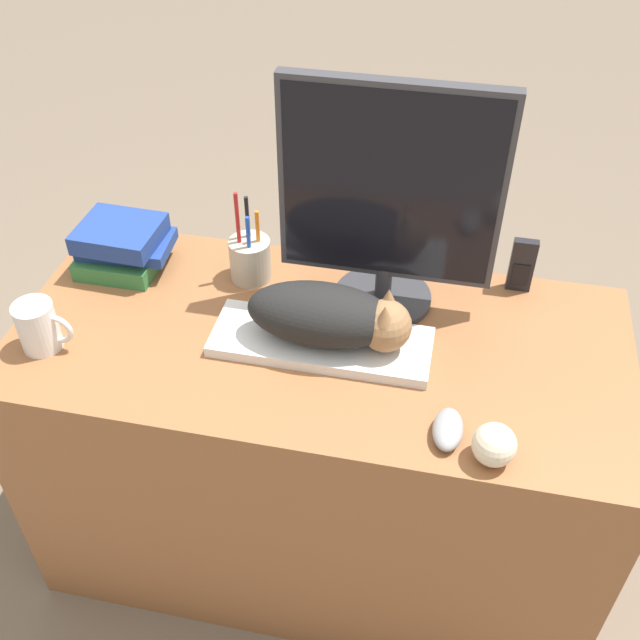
# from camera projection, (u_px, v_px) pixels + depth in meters

# --- Properties ---
(desk) EXTENTS (1.29, 0.60, 0.73)m
(desk) POSITION_uv_depth(u_px,v_px,m) (319.00, 449.00, 1.80)
(desk) COLOR brown
(desk) RESTS_ON ground_plane
(keyboard) EXTENTS (0.45, 0.16, 0.02)m
(keyboard) POSITION_uv_depth(u_px,v_px,m) (321.00, 342.00, 1.53)
(keyboard) COLOR silver
(keyboard) RESTS_ON desk
(cat) EXTENTS (0.33, 0.14, 0.13)m
(cat) POSITION_uv_depth(u_px,v_px,m) (334.00, 316.00, 1.48)
(cat) COLOR black
(cat) RESTS_ON keyboard
(monitor) EXTENTS (0.45, 0.21, 0.51)m
(monitor) POSITION_uv_depth(u_px,v_px,m) (389.00, 197.00, 1.48)
(monitor) COLOR #333338
(monitor) RESTS_ON desk
(computer_mouse) EXTENTS (0.06, 0.10, 0.04)m
(computer_mouse) POSITION_uv_depth(u_px,v_px,m) (448.00, 429.00, 1.35)
(computer_mouse) COLOR gray
(computer_mouse) RESTS_ON desk
(coffee_mug) EXTENTS (0.12, 0.08, 0.11)m
(coffee_mug) POSITION_uv_depth(u_px,v_px,m) (39.00, 327.00, 1.51)
(coffee_mug) COLOR silver
(coffee_mug) RESTS_ON desk
(pen_cup) EXTENTS (0.09, 0.09, 0.22)m
(pen_cup) POSITION_uv_depth(u_px,v_px,m) (250.00, 258.00, 1.68)
(pen_cup) COLOR #B2A893
(pen_cup) RESTS_ON desk
(baseball) EXTENTS (0.08, 0.08, 0.08)m
(baseball) POSITION_uv_depth(u_px,v_px,m) (494.00, 445.00, 1.30)
(baseball) COLOR beige
(baseball) RESTS_ON desk
(phone) EXTENTS (0.05, 0.02, 0.13)m
(phone) POSITION_uv_depth(u_px,v_px,m) (522.00, 265.00, 1.65)
(phone) COLOR black
(phone) RESTS_ON desk
(book_stack) EXTENTS (0.21, 0.17, 0.11)m
(book_stack) POSITION_uv_depth(u_px,v_px,m) (122.00, 246.00, 1.71)
(book_stack) COLOR #2D6B38
(book_stack) RESTS_ON desk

